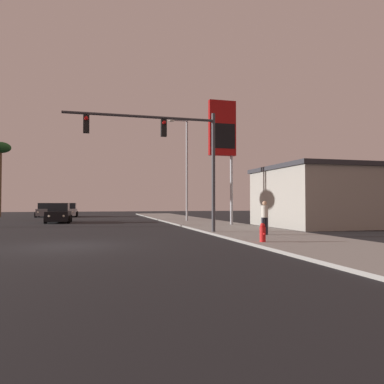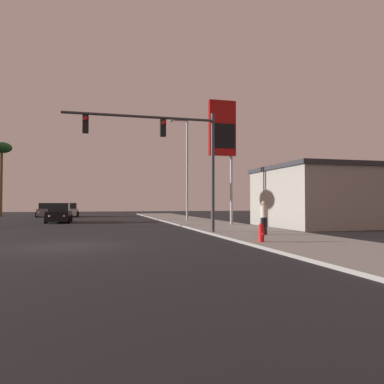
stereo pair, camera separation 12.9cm
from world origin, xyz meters
TOP-DOWN VIEW (x-y plane):
  - ground_plane at (0.00, 0.00)m, footprint 120.00×120.00m
  - sidewalk_right at (9.50, 10.00)m, footprint 5.00×60.00m
  - building_gas_station at (18.00, 8.07)m, footprint 10.30×8.30m
  - car_black at (-1.90, 18.49)m, footprint 2.04×4.32m
  - car_silver at (-1.94, 32.67)m, footprint 2.04×4.31m
  - car_grey at (-4.60, 32.42)m, footprint 2.04×4.34m
  - traffic_light_mast at (5.00, 4.05)m, footprint 8.03×0.36m
  - street_lamp at (8.82, 16.60)m, footprint 1.74×0.24m
  - gas_station_sign at (9.98, 10.09)m, footprint 2.00×0.42m
  - fire_hydrant at (7.59, -1.55)m, footprint 0.24×0.34m
  - pedestrian_on_sidewalk at (9.18, 1.56)m, footprint 0.34×0.32m
  - palm_tree_far at (-9.98, 34.00)m, footprint 2.40×2.40m

SIDE VIEW (x-z plane):
  - ground_plane at x=0.00m, z-range 0.00..0.00m
  - sidewalk_right at x=9.50m, z-range 0.00..0.12m
  - fire_hydrant at x=7.59m, z-range 0.11..0.87m
  - car_black at x=-1.90m, z-range -0.08..1.60m
  - car_silver at x=-1.94m, z-range -0.08..1.60m
  - car_grey at x=-4.60m, z-range -0.08..1.60m
  - pedestrian_on_sidewalk at x=9.18m, z-range 0.20..1.87m
  - building_gas_station at x=18.00m, z-range 0.01..4.31m
  - traffic_light_mast at x=5.00m, z-range 1.51..8.01m
  - street_lamp at x=8.82m, z-range 0.62..9.62m
  - gas_station_sign at x=9.98m, z-range 2.12..11.12m
  - palm_tree_far at x=-9.98m, z-range 3.34..12.40m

